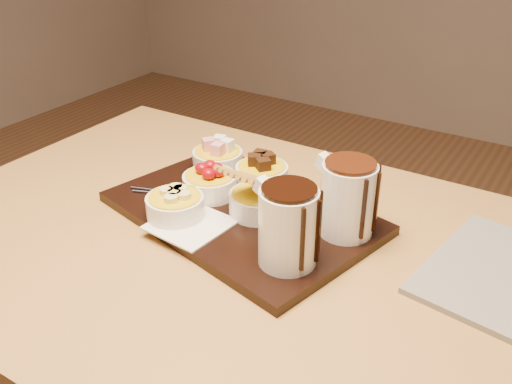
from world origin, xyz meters
The scene contains 11 objects.
dining_table centered at (0.00, 0.00, 0.65)m, with size 1.20×0.80×0.75m.
serving_board centered at (-0.06, 0.06, 0.76)m, with size 0.46×0.30×0.02m, color black.
napkin centered at (-0.10, -0.03, 0.77)m, with size 0.12×0.12×0.00m, color white.
bowl_marshmallows centered at (-0.19, 0.17, 0.79)m, with size 0.10×0.10×0.04m, color white.
bowl_cake centered at (-0.08, 0.16, 0.79)m, with size 0.10×0.10×0.04m, color white.
bowl_strawberries centered at (-0.14, 0.08, 0.79)m, with size 0.10×0.10×0.04m, color white.
bowl_biscotti centered at (-0.03, 0.07, 0.79)m, with size 0.10×0.10×0.04m, color white.
bowl_bananas centered at (-0.14, -0.02, 0.79)m, with size 0.10×0.10×0.04m, color white.
pitcher_dark_chocolate centered at (0.09, -0.03, 0.83)m, with size 0.09×0.09×0.12m, color silver.
pitcher_milk_chocolate centered at (0.13, 0.09, 0.83)m, with size 0.09×0.09×0.12m, color silver.
fondue_skewers centered at (-0.15, 0.06, 0.77)m, with size 0.26×0.03×0.01m, color silver, non-canonical shape.
Camera 1 is at (0.43, -0.66, 1.28)m, focal length 40.00 mm.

